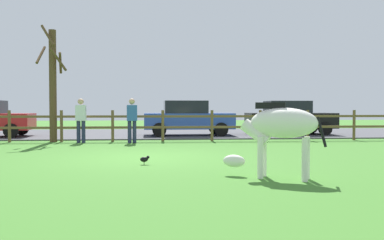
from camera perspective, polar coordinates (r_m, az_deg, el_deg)
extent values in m
plane|color=#3D7528|center=(10.84, -6.54, -5.21)|extent=(60.00, 60.00, 0.00)
cube|color=#47474C|center=(20.10, -5.61, -1.90)|extent=(28.00, 7.40, 0.05)
cylinder|color=brown|center=(16.75, -24.19, -0.81)|extent=(0.11, 0.11, 1.21)
cylinder|color=brown|center=(16.20, -17.79, -0.82)|extent=(0.11, 0.11, 1.21)
cylinder|color=brown|center=(15.87, -11.04, -0.82)|extent=(0.11, 0.11, 1.21)
cylinder|color=brown|center=(15.77, -4.11, -0.81)|extent=(0.11, 0.11, 1.21)
cylinder|color=brown|center=(15.90, 2.81, -0.78)|extent=(0.11, 0.11, 1.21)
cylinder|color=brown|center=(16.26, 9.52, -0.75)|extent=(0.11, 0.11, 1.21)
cylinder|color=brown|center=(16.82, 15.87, -0.71)|extent=(0.11, 0.11, 1.21)
cylinder|color=brown|center=(17.58, 21.73, -0.66)|extent=(0.11, 0.11, 1.21)
cube|color=brown|center=(15.80, -7.59, -1.03)|extent=(21.08, 0.06, 0.09)
cube|color=brown|center=(15.78, -7.59, 0.50)|extent=(21.08, 0.06, 0.09)
cylinder|color=#513A23|center=(16.32, -18.89, 4.51)|extent=(0.27, 0.27, 4.24)
cylinder|color=#513A23|center=(16.56, -20.40, 8.54)|extent=(0.15, 0.94, 0.78)
cylinder|color=#513A23|center=(16.13, -18.18, 8.02)|extent=(0.54, 0.65, 0.81)
cylinder|color=#513A23|center=(16.32, -19.55, 11.12)|extent=(0.59, 0.34, 0.81)
cylinder|color=#513A23|center=(16.37, -17.94, 7.60)|extent=(0.21, 0.64, 0.77)
ellipsoid|color=white|center=(7.68, 12.71, -0.40)|extent=(1.32, 0.99, 0.56)
cylinder|color=white|center=(7.67, 9.54, -5.20)|extent=(0.11, 0.11, 0.78)
cylinder|color=white|center=(7.94, 10.00, -4.96)|extent=(0.11, 0.11, 0.78)
cylinder|color=white|center=(7.53, 15.50, -5.37)|extent=(0.11, 0.11, 0.78)
cylinder|color=white|center=(7.81, 15.76, -5.12)|extent=(0.11, 0.11, 0.78)
cylinder|color=white|center=(7.80, 8.88, -1.73)|extent=(0.63, 0.48, 0.51)
ellipsoid|color=white|center=(7.96, 5.91, -5.73)|extent=(0.48, 0.38, 0.24)
cube|color=black|center=(7.72, 10.90, 2.00)|extent=(0.52, 0.29, 0.12)
cylinder|color=black|center=(7.60, 17.69, -1.60)|extent=(0.19, 0.13, 0.54)
cylinder|color=black|center=(9.50, -6.71, -6.03)|extent=(0.01, 0.01, 0.06)
cylinder|color=black|center=(9.46, -6.72, -6.06)|extent=(0.01, 0.01, 0.06)
ellipsoid|color=black|center=(9.46, -6.72, -5.50)|extent=(0.18, 0.10, 0.12)
sphere|color=black|center=(9.46, -6.17, -5.20)|extent=(0.07, 0.07, 0.07)
cube|color=#2D4CAD|center=(18.45, -0.48, -0.12)|extent=(4.05, 1.82, 0.70)
cube|color=black|center=(18.42, -0.94, 1.84)|extent=(1.95, 1.62, 0.56)
cylinder|color=black|center=(19.48, 3.22, -1.05)|extent=(0.61, 0.20, 0.60)
cylinder|color=black|center=(17.81, 4.12, -1.32)|extent=(0.61, 0.20, 0.60)
cylinder|color=black|center=(19.22, -4.74, -1.09)|extent=(0.61, 0.20, 0.60)
cylinder|color=black|center=(17.53, -4.59, -1.37)|extent=(0.61, 0.20, 0.60)
cylinder|color=black|center=(20.08, -22.72, -1.10)|extent=(0.61, 0.22, 0.60)
cylinder|color=black|center=(18.43, -24.00, -1.37)|extent=(0.61, 0.22, 0.60)
cube|color=black|center=(19.59, 13.56, -0.06)|extent=(4.02, 1.75, 0.70)
cube|color=black|center=(19.53, 13.15, 1.79)|extent=(1.92, 1.59, 0.56)
cylinder|color=black|center=(20.84, 16.40, -0.94)|extent=(0.60, 0.19, 0.60)
cylinder|color=black|center=(19.25, 18.15, -1.17)|extent=(0.60, 0.19, 0.60)
cylinder|color=black|center=(20.07, 9.14, -0.99)|extent=(0.60, 0.19, 0.60)
cylinder|color=black|center=(18.42, 10.33, -1.24)|extent=(0.60, 0.19, 0.60)
cylinder|color=#232847|center=(15.13, -8.73, -1.67)|extent=(0.14, 0.14, 0.82)
cylinder|color=#232847|center=(15.15, -8.05, -1.66)|extent=(0.14, 0.14, 0.82)
cube|color=#2D569E|center=(15.12, -8.40, 0.99)|extent=(0.39, 0.28, 0.58)
sphere|color=tan|center=(15.12, -8.41, 2.58)|extent=(0.22, 0.22, 0.22)
cylinder|color=#232847|center=(15.63, -15.59, -1.60)|extent=(0.14, 0.14, 0.82)
cylinder|color=#232847|center=(15.59, -14.95, -1.61)|extent=(0.14, 0.14, 0.82)
cube|color=silver|center=(15.58, -15.29, 0.97)|extent=(0.37, 0.23, 0.58)
sphere|color=tan|center=(15.58, -15.30, 2.51)|extent=(0.22, 0.22, 0.22)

